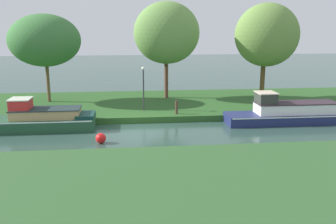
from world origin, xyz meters
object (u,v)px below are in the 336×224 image
at_px(mooring_post_near, 176,107).
at_px(willow_tree_right, 267,35).
at_px(willow_tree_centre, 167,33).
at_px(willow_tree_left, 45,40).
at_px(channel_buoy, 101,138).
at_px(lamp_post, 143,83).
at_px(navy_narrowboat, 292,113).
at_px(forest_barge, 38,120).

bearing_deg(mooring_post_near, willow_tree_right, 31.24).
bearing_deg(willow_tree_centre, willow_tree_left, -177.12).
bearing_deg(channel_buoy, lamp_post, 67.02).
xyz_separation_m(navy_narrowboat, lamp_post, (-9.41, 2.90, 1.67)).
bearing_deg(navy_narrowboat, willow_tree_right, 86.56).
bearing_deg(willow_tree_right, mooring_post_near, -148.76).
bearing_deg(willow_tree_centre, channel_buoy, -114.37).
relative_size(willow_tree_centre, lamp_post, 2.51).
bearing_deg(willow_tree_right, navy_narrowboat, -93.44).
bearing_deg(willow_tree_left, willow_tree_centre, 2.88).
bearing_deg(willow_tree_left, mooring_post_near, -28.44).
relative_size(willow_tree_left, lamp_post, 2.19).
xyz_separation_m(willow_tree_left, willow_tree_centre, (9.14, 0.46, 0.51)).
relative_size(forest_barge, willow_tree_left, 1.07).
height_order(willow_tree_right, lamp_post, willow_tree_right).
height_order(willow_tree_centre, mooring_post_near, willow_tree_centre).
distance_m(willow_tree_right, mooring_post_near, 10.06).
xyz_separation_m(forest_barge, willow_tree_centre, (8.49, 7.01, 4.94)).
distance_m(willow_tree_centre, mooring_post_near, 7.21).
bearing_deg(willow_tree_right, lamp_post, -161.36).
relative_size(forest_barge, mooring_post_near, 7.88).
bearing_deg(lamp_post, willow_tree_centre, 63.65).
bearing_deg(lamp_post, channel_buoy, -112.98).
height_order(willow_tree_left, willow_tree_right, willow_tree_right).
relative_size(willow_tree_left, mooring_post_near, 7.39).
height_order(willow_tree_centre, willow_tree_right, willow_tree_centre).
xyz_separation_m(willow_tree_centre, willow_tree_right, (7.75, -0.80, -0.17)).
bearing_deg(willow_tree_right, channel_buoy, -142.94).
relative_size(lamp_post, channel_buoy, 5.43).
bearing_deg(willow_tree_centre, mooring_post_near, -89.18).
bearing_deg(mooring_post_near, forest_barge, -169.73).
height_order(navy_narrowboat, channel_buoy, navy_narrowboat).
xyz_separation_m(forest_barge, willow_tree_right, (16.24, 6.20, 4.78)).
distance_m(willow_tree_centre, lamp_post, 5.63).
relative_size(forest_barge, lamp_post, 2.34).
bearing_deg(willow_tree_right, willow_tree_left, 178.84).
distance_m(willow_tree_left, willow_tree_centre, 9.17).
bearing_deg(lamp_post, navy_narrowboat, -17.15).
bearing_deg(willow_tree_centre, forest_barge, -140.46).
height_order(willow_tree_left, willow_tree_centre, willow_tree_centre).
xyz_separation_m(forest_barge, willow_tree_left, (-0.66, 6.55, 4.43)).
xyz_separation_m(forest_barge, mooring_post_near, (8.56, 1.55, 0.23)).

